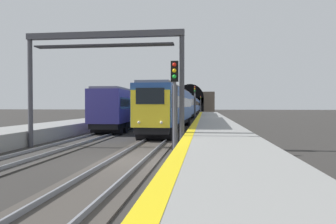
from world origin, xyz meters
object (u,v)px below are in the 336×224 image
at_px(railway_signal_far, 201,103).
at_px(railway_signal_near, 175,97).
at_px(overhead_signal_gantry, 104,59).
at_px(train_main_approaching, 188,106).
at_px(railway_signal_mid, 195,100).
at_px(train_adjacent_platform, 146,107).

bearing_deg(railway_signal_far, railway_signal_near, 0.00).
distance_m(railway_signal_near, overhead_signal_gantry, 5.13).
xyz_separation_m(railway_signal_near, overhead_signal_gantry, (1.65, 4.29, 2.28)).
height_order(train_main_approaching, railway_signal_mid, railway_signal_mid).
bearing_deg(train_adjacent_platform, railway_signal_far, -7.18).
bearing_deg(overhead_signal_gantry, railway_signal_far, -2.63).
bearing_deg(railway_signal_near, overhead_signal_gantry, -111.05).
xyz_separation_m(railway_signal_near, railway_signal_mid, (31.21, 0.00, 0.40)).
distance_m(train_main_approaching, railway_signal_far, 49.93).
bearing_deg(railway_signal_mid, train_main_approaching, -172.77).
height_order(train_main_approaching, overhead_signal_gantry, overhead_signal_gantry).
relative_size(train_adjacent_platform, railway_signal_near, 8.12).
height_order(railway_signal_near, railway_signal_far, railway_signal_far).
xyz_separation_m(train_main_approaching, railway_signal_far, (49.88, -1.79, 1.06)).
xyz_separation_m(railway_signal_near, railway_signal_far, (95.20, -0.00, 0.56)).
bearing_deg(overhead_signal_gantry, train_main_approaching, -3.28).
bearing_deg(train_main_approaching, overhead_signal_gantry, -2.06).
bearing_deg(railway_signal_mid, train_adjacent_platform, -59.25).
bearing_deg(railway_signal_mid, overhead_signal_gantry, -8.26).
relative_size(train_adjacent_platform, railway_signal_mid, 7.05).
relative_size(railway_signal_far, overhead_signal_gantry, 0.62).
bearing_deg(overhead_signal_gantry, railway_signal_mid, -8.26).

